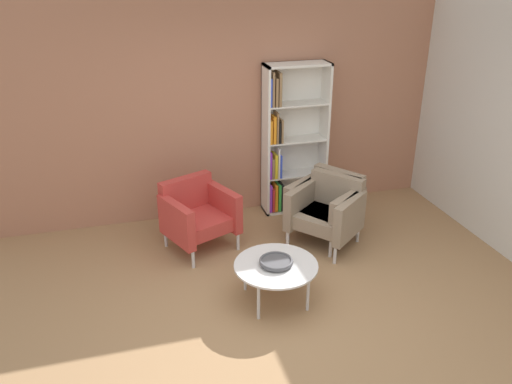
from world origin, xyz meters
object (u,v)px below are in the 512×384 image
Objects in this scene: armchair_corner_red at (327,210)px; coffee_table_low at (276,267)px; armchair_spare_guest at (197,213)px; bookshelf_tall at (288,142)px; decorative_bowl at (276,261)px; armchair_near_window at (327,205)px.

coffee_table_low is at bearing -84.16° from armchair_corner_red.
armchair_spare_guest and armchair_corner_red have the same top height.
bookshelf_tall is 2.09m from decorative_bowl.
bookshelf_tall is 1.11m from armchair_corner_red.
decorative_bowl is at bearing -89.48° from armchair_spare_guest.
armchair_spare_guest is 1.50m from armchair_near_window.
coffee_table_low is 0.88× the size of armchair_spare_guest.
bookshelf_tall is at bearing 149.51° from armchair_corner_red.
armchair_near_window is (1.49, -0.19, 0.00)m from armchair_spare_guest.
armchair_corner_red is 0.14m from armchair_near_window.
armchair_spare_guest is at bearing -131.03° from armchair_near_window.
armchair_near_window reaches higher than coffee_table_low.
bookshelf_tall is 2.01× the size of armchair_near_window.
armchair_spare_guest is at bearing -152.96° from bookshelf_tall.
armchair_corner_red is at bearing -81.21° from bookshelf_tall.
bookshelf_tall is 2.10× the size of armchair_spare_guest.
armchair_near_window is at bearing 47.35° from decorative_bowl.
bookshelf_tall reaches higher than armchair_corner_red.
bookshelf_tall is at bearing 68.28° from decorative_bowl.
coffee_table_low is (-0.75, -1.89, -0.55)m from bookshelf_tall.
coffee_table_low is 1.28m from armchair_corner_red.
decorative_bowl is (0.00, -0.00, 0.06)m from coffee_table_low.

